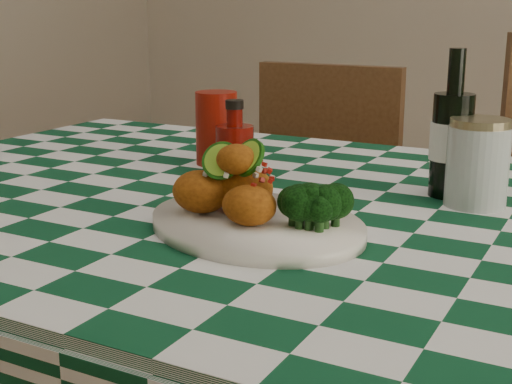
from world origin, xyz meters
The scene contains 8 objects.
plate centered at (0.01, -0.16, 0.80)m, with size 0.33×0.25×0.02m, color white, non-canonical shape.
fried_chicken_pile centered at (-0.01, -0.16, 0.85)m, with size 0.16×0.11×0.10m, color #A0510F, non-canonical shape.
broccoli_side centered at (0.09, -0.14, 0.83)m, with size 0.08×0.08×0.06m, color black, non-canonical shape.
red_tumbler centered at (-0.26, 0.18, 0.86)m, with size 0.08×0.08×0.14m, color maroon.
ketchup_bottle centered at (-0.16, 0.09, 0.86)m, with size 0.07×0.07×0.14m, color #650A05, non-canonical shape.
mason_jar centered at (0.25, 0.11, 0.85)m, with size 0.09×0.09×0.13m, color #B2BCBA, non-canonical shape.
beer_bottle centered at (0.20, 0.15, 0.90)m, with size 0.07×0.07×0.23m, color black, non-canonical shape.
wooden_chair_left centered at (-0.31, 0.68, 0.46)m, with size 0.42×0.44×0.92m, color #472814, non-canonical shape.
Camera 1 is at (0.45, -0.98, 1.09)m, focal length 50.00 mm.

